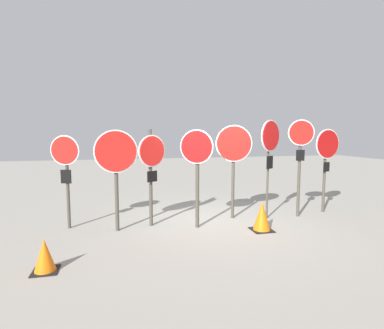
{
  "coord_description": "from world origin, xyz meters",
  "views": [
    {
      "loc": [
        -2.25,
        -6.96,
        2.19
      ],
      "look_at": [
        -0.58,
        0.0,
        1.46
      ],
      "focal_mm": 28.0,
      "sensor_mm": 36.0,
      "label": 1
    }
  ],
  "objects_px": {
    "stop_sign_0": "(66,163)",
    "stop_sign_4": "(234,152)",
    "stop_sign_1": "(116,160)",
    "stop_sign_6": "(300,149)",
    "traffic_cone_1": "(45,256)",
    "stop_sign_7": "(327,153)",
    "traffic_cone_0": "(262,216)",
    "stop_sign_2": "(152,162)",
    "stop_sign_5": "(270,144)",
    "stop_sign_3": "(197,160)"
  },
  "relations": [
    {
      "from": "stop_sign_0",
      "to": "stop_sign_4",
      "type": "distance_m",
      "value": 4.04
    },
    {
      "from": "stop_sign_1",
      "to": "stop_sign_6",
      "type": "height_order",
      "value": "stop_sign_6"
    },
    {
      "from": "stop_sign_4",
      "to": "traffic_cone_1",
      "type": "height_order",
      "value": "stop_sign_4"
    },
    {
      "from": "stop_sign_4",
      "to": "stop_sign_7",
      "type": "distance_m",
      "value": 2.74
    },
    {
      "from": "stop_sign_0",
      "to": "stop_sign_7",
      "type": "xyz_separation_m",
      "value": [
        6.77,
        -0.1,
        0.14
      ]
    },
    {
      "from": "traffic_cone_0",
      "to": "stop_sign_2",
      "type": "bearing_deg",
      "value": 158.89
    },
    {
      "from": "stop_sign_5",
      "to": "traffic_cone_0",
      "type": "height_order",
      "value": "stop_sign_5"
    },
    {
      "from": "stop_sign_3",
      "to": "traffic_cone_1",
      "type": "bearing_deg",
      "value": -120.82
    },
    {
      "from": "stop_sign_2",
      "to": "stop_sign_7",
      "type": "height_order",
      "value": "stop_sign_7"
    },
    {
      "from": "stop_sign_0",
      "to": "stop_sign_7",
      "type": "bearing_deg",
      "value": 17.8
    },
    {
      "from": "stop_sign_5",
      "to": "traffic_cone_0",
      "type": "distance_m",
      "value": 1.91
    },
    {
      "from": "stop_sign_3",
      "to": "traffic_cone_1",
      "type": "distance_m",
      "value": 3.59
    },
    {
      "from": "stop_sign_4",
      "to": "traffic_cone_1",
      "type": "distance_m",
      "value": 4.8
    },
    {
      "from": "stop_sign_0",
      "to": "traffic_cone_0",
      "type": "distance_m",
      "value": 4.63
    },
    {
      "from": "stop_sign_5",
      "to": "stop_sign_6",
      "type": "height_order",
      "value": "stop_sign_6"
    },
    {
      "from": "stop_sign_6",
      "to": "traffic_cone_1",
      "type": "relative_size",
      "value": 4.79
    },
    {
      "from": "stop_sign_1",
      "to": "stop_sign_5",
      "type": "height_order",
      "value": "stop_sign_5"
    },
    {
      "from": "stop_sign_3",
      "to": "traffic_cone_0",
      "type": "height_order",
      "value": "stop_sign_3"
    },
    {
      "from": "stop_sign_3",
      "to": "stop_sign_6",
      "type": "distance_m",
      "value": 2.88
    },
    {
      "from": "stop_sign_4",
      "to": "stop_sign_6",
      "type": "bearing_deg",
      "value": 4.96
    },
    {
      "from": "stop_sign_4",
      "to": "traffic_cone_1",
      "type": "bearing_deg",
      "value": -138.98
    },
    {
      "from": "stop_sign_7",
      "to": "traffic_cone_1",
      "type": "height_order",
      "value": "stop_sign_7"
    },
    {
      "from": "stop_sign_5",
      "to": "stop_sign_2",
      "type": "bearing_deg",
      "value": 148.12
    },
    {
      "from": "stop_sign_1",
      "to": "stop_sign_4",
      "type": "height_order",
      "value": "stop_sign_4"
    },
    {
      "from": "stop_sign_1",
      "to": "stop_sign_3",
      "type": "height_order",
      "value": "stop_sign_3"
    },
    {
      "from": "traffic_cone_0",
      "to": "stop_sign_4",
      "type": "bearing_deg",
      "value": 104.96
    },
    {
      "from": "traffic_cone_0",
      "to": "traffic_cone_1",
      "type": "height_order",
      "value": "traffic_cone_0"
    },
    {
      "from": "stop_sign_1",
      "to": "stop_sign_4",
      "type": "xyz_separation_m",
      "value": [
        2.91,
        0.37,
        0.13
      ]
    },
    {
      "from": "stop_sign_0",
      "to": "stop_sign_2",
      "type": "bearing_deg",
      "value": 11.51
    },
    {
      "from": "stop_sign_0",
      "to": "stop_sign_5",
      "type": "xyz_separation_m",
      "value": [
        4.92,
        -0.33,
        0.41
      ]
    },
    {
      "from": "traffic_cone_0",
      "to": "traffic_cone_1",
      "type": "bearing_deg",
      "value": -165.88
    },
    {
      "from": "stop_sign_5",
      "to": "traffic_cone_0",
      "type": "relative_size",
      "value": 3.84
    },
    {
      "from": "stop_sign_6",
      "to": "traffic_cone_1",
      "type": "distance_m",
      "value": 6.28
    },
    {
      "from": "traffic_cone_0",
      "to": "stop_sign_0",
      "type": "bearing_deg",
      "value": 164.88
    },
    {
      "from": "stop_sign_2",
      "to": "stop_sign_7",
      "type": "bearing_deg",
      "value": -28.98
    },
    {
      "from": "stop_sign_7",
      "to": "traffic_cone_0",
      "type": "relative_size",
      "value": 3.51
    },
    {
      "from": "stop_sign_6",
      "to": "stop_sign_3",
      "type": "bearing_deg",
      "value": -157.01
    },
    {
      "from": "stop_sign_4",
      "to": "traffic_cone_0",
      "type": "bearing_deg",
      "value": -62.2
    },
    {
      "from": "stop_sign_1",
      "to": "stop_sign_5",
      "type": "bearing_deg",
      "value": -3.1
    },
    {
      "from": "stop_sign_0",
      "to": "stop_sign_5",
      "type": "relative_size",
      "value": 0.85
    },
    {
      "from": "stop_sign_4",
      "to": "stop_sign_5",
      "type": "relative_size",
      "value": 0.95
    },
    {
      "from": "stop_sign_5",
      "to": "traffic_cone_1",
      "type": "xyz_separation_m",
      "value": [
        -4.91,
        -1.92,
        -1.67
      ]
    },
    {
      "from": "stop_sign_1",
      "to": "traffic_cone_1",
      "type": "relative_size",
      "value": 4.27
    },
    {
      "from": "stop_sign_2",
      "to": "traffic_cone_1",
      "type": "height_order",
      "value": "stop_sign_2"
    },
    {
      "from": "stop_sign_0",
      "to": "stop_sign_5",
      "type": "bearing_deg",
      "value": 14.86
    },
    {
      "from": "stop_sign_3",
      "to": "stop_sign_7",
      "type": "height_order",
      "value": "stop_sign_7"
    },
    {
      "from": "traffic_cone_0",
      "to": "stop_sign_5",
      "type": "bearing_deg",
      "value": 54.27
    },
    {
      "from": "stop_sign_4",
      "to": "stop_sign_2",
      "type": "bearing_deg",
      "value": -163.18
    },
    {
      "from": "stop_sign_2",
      "to": "stop_sign_5",
      "type": "distance_m",
      "value": 3.03
    },
    {
      "from": "stop_sign_4",
      "to": "traffic_cone_1",
      "type": "xyz_separation_m",
      "value": [
        -4.02,
        -2.16,
        -1.48
      ]
    }
  ]
}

